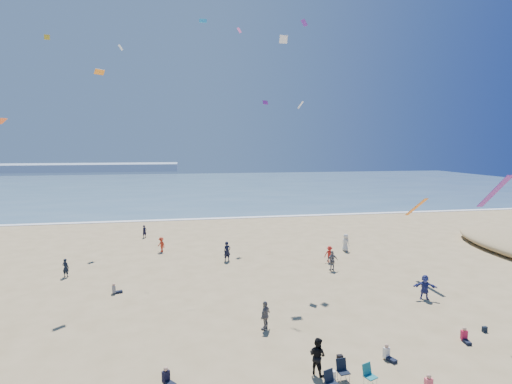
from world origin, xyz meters
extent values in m
cube|color=#476B84|center=(0.00, 95.00, 0.03)|extent=(220.00, 100.00, 0.06)
cube|color=white|center=(0.00, 45.00, 0.04)|extent=(220.00, 1.20, 0.08)
cube|color=#7A8EA8|center=(-60.00, 170.00, 1.60)|extent=(110.00, 20.00, 3.20)
imported|color=black|center=(3.97, 1.79, 0.93)|extent=(1.11, 1.15, 1.87)
imported|color=red|center=(11.44, 19.82, 0.80)|extent=(1.07, 0.66, 1.60)
imported|color=slate|center=(2.40, 6.98, 0.91)|extent=(1.01, 1.11, 1.81)
imported|color=black|center=(-7.26, 33.87, 0.77)|extent=(0.67, 0.65, 1.54)
imported|color=navy|center=(15.01, 9.66, 0.91)|extent=(1.77, 1.13, 1.83)
imported|color=slate|center=(10.76, 17.34, 0.92)|extent=(1.12, 0.57, 1.83)
imported|color=black|center=(1.68, 21.99, 0.97)|extent=(0.82, 0.65, 1.95)
imported|color=silver|center=(14.63, 23.43, 0.94)|extent=(0.97, 1.09, 1.87)
imported|color=red|center=(-4.87, 26.65, 0.80)|extent=(1.12, 1.17, 1.60)
imported|color=black|center=(-12.58, 19.77, 0.81)|extent=(0.69, 0.57, 1.63)
cube|color=white|center=(4.52, 1.23, 0.20)|extent=(0.35, 0.20, 0.40)
cube|color=black|center=(5.50, 2.60, 0.19)|extent=(0.30, 0.22, 0.38)
cube|color=black|center=(15.51, 4.22, 0.17)|extent=(0.28, 0.18, 0.34)
cube|color=white|center=(6.42, 18.88, 20.49)|extent=(0.72, 0.28, 0.65)
cube|color=#581C8C|center=(9.23, 22.00, 22.92)|extent=(0.62, 0.70, 0.55)
cube|color=purple|center=(7.60, 32.32, 16.51)|extent=(0.79, 0.58, 0.49)
cube|color=#2DB1E3|center=(-0.31, 22.72, 22.81)|extent=(0.69, 0.22, 0.40)
cube|color=#FC61C1|center=(5.01, 36.32, 25.90)|extent=(0.64, 0.64, 0.56)
cube|color=white|center=(-9.54, 35.95, 23.08)|extent=(0.67, 0.70, 0.61)
cube|color=white|center=(7.70, 17.73, 14.80)|extent=(0.66, 0.72, 0.60)
cube|color=#F7541A|center=(-14.96, 15.20, 13.04)|extent=(0.56, 0.87, 0.41)
cube|color=orange|center=(-8.84, 18.47, 17.16)|extent=(0.81, 0.79, 0.39)
cube|color=gold|center=(-15.46, 28.15, 22.02)|extent=(0.54, 0.30, 0.54)
cube|color=#6B2595|center=(15.20, 3.89, 8.66)|extent=(0.35, 3.14, 2.21)
cube|color=orange|center=(17.22, 14.72, 6.06)|extent=(0.35, 2.64, 1.87)
camera|label=1|loc=(-2.41, -16.08, 11.34)|focal=28.00mm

